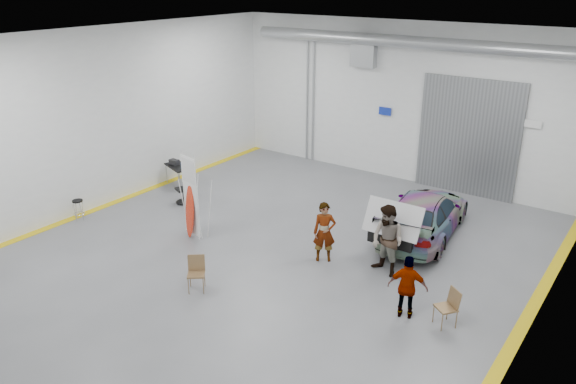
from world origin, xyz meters
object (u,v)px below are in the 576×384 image
Objects in this scene: surfboard_display at (191,204)px; folding_chair_far at (445,314)px; folding_chair_near at (197,280)px; person_c at (408,287)px; work_table at (177,166)px; person_b at (387,241)px; sedan_car at (424,214)px; office_chair at (185,190)px; person_a at (324,232)px; shop_stool at (79,210)px.

surfboard_display is 3.00× the size of folding_chair_far.
folding_chair_far is (5.70, 2.19, -0.00)m from folding_chair_near.
work_table is (-10.72, 3.08, 0.00)m from person_c.
person_b is at bearing -174.84° from folding_chair_far.
folding_chair_near is (-3.53, -3.56, -0.70)m from person_b.
office_chair is (-7.85, -2.37, -0.23)m from sedan_car.
person_c is at bearing -57.14° from person_a.
person_c is at bearing -16.02° from folding_chair_near.
folding_chair_far is 11.96m from work_table.
person_a is 8.33m from shop_stool.
sedan_car is 1.76× the size of surfboard_display.
office_chair is at bearing -165.60° from person_b.
person_a is 6.30m from office_chair.
person_c reaches higher than work_table.
folding_chair_near is 1.00× the size of folding_chair_far.
person_c is 1.49× the size of office_chair.
office_chair reaches higher than folding_chair_far.
work_table is (-11.60, 2.89, 0.51)m from folding_chair_far.
person_c is at bearing 11.52° from office_chair.
work_table is at bearing -34.25° from person_c.
folding_chair_near is at bearing -18.12° from office_chair.
folding_chair_far is 1.31× the size of shop_stool.
sedan_car is at bearing 8.05° from work_table.
person_b is 5.97m from surfboard_display.
folding_chair_far is 10.34m from office_chair.
folding_chair_near is (2.28, -2.17, -0.82)m from surfboard_display.
folding_chair_far is (2.32, -4.20, -0.41)m from sedan_car.
folding_chair_near is at bearing 54.83° from sedan_car.
office_chair is (-9.30, 2.02, -0.32)m from person_c.
surfboard_display reaches higher than folding_chair_near.
surfboard_display is (-4.04, -1.08, 0.24)m from person_a.
work_table is at bearing -171.45° from person_b.
person_a is 7.88m from work_table.
person_b is 10.11m from shop_stool.
surfboard_display is 4.65m from work_table.
sedan_car is 4.53× the size of office_chair.
person_b is at bearing 20.50° from office_chair.
surfboard_display is 2.94m from office_chair.
sedan_car is at bearing 23.64° from folding_chair_near.
sedan_car is at bearing 49.19° from surfboard_display.
person_a is 4.19m from surfboard_display.
work_table is at bearing 167.25° from office_chair.
sedan_car is 7.24m from folding_chair_near.
folding_chair_near is at bearing -121.69° from folding_chair_far.
person_c is (3.05, -1.25, -0.07)m from person_a.
person_c reaches higher than sedan_car.
office_chair is (-4.47, 4.02, 0.18)m from folding_chair_near.
office_chair is at bearing 138.16° from person_a.
folding_chair_far is 11.99m from shop_stool.
sedan_car is 2.78× the size of person_a.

